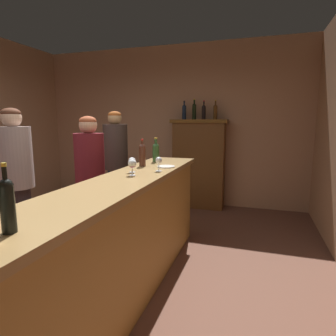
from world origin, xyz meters
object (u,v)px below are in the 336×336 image
wine_bottle_chardonnay (156,151)px  patron_in_navy (17,182)px  wine_glass_rear (132,164)px  display_cabinet (199,162)px  wine_glass_mid (132,162)px  wine_bottle_malbec (7,203)px  wine_glass_front (159,161)px  bar_counter (120,242)px  wine_bottle_pinot (142,154)px  display_bottle_center (204,111)px  display_bottle_midright (215,111)px  patron_by_cabinet (90,176)px  cheese_plate (166,167)px  patron_redhead (116,165)px  display_bottle_left (184,111)px  display_bottle_midleft (194,110)px

wine_bottle_chardonnay → patron_in_navy: patron_in_navy is taller
wine_bottle_chardonnay → wine_glass_rear: wine_bottle_chardonnay is taller
display_cabinet → wine_glass_mid: (-0.14, -2.47, 0.33)m
wine_bottle_malbec → wine_glass_front: size_ratio=2.16×
bar_counter → wine_bottle_pinot: (-0.12, 0.78, 0.65)m
bar_counter → display_bottle_center: 3.10m
wine_bottle_pinot → display_bottle_center: bearing=82.8°
display_bottle_midright → wine_bottle_pinot: bearing=-102.5°
patron_by_cabinet → wine_bottle_pinot: bearing=45.1°
wine_bottle_pinot → patron_in_navy: bearing=-154.2°
cheese_plate → wine_glass_mid: bearing=-117.6°
wine_glass_rear → cheese_plate: size_ratio=0.77×
display_bottle_center → wine_glass_mid: bearing=-94.9°
patron_redhead → patron_by_cabinet: (0.02, -0.69, -0.04)m
wine_glass_rear → display_bottle_center: bearing=86.8°
wine_bottle_malbec → wine_glass_rear: bearing=92.2°
display_bottle_left → wine_bottle_chardonnay: bearing=-86.7°
display_bottle_midright → patron_redhead: 1.94m
display_cabinet → wine_glass_rear: display_cabinet is taller
wine_bottle_chardonnay → display_bottle_midright: (0.44, 1.72, 0.53)m
wine_bottle_chardonnay → wine_glass_rear: size_ratio=1.98×
display_cabinet → patron_in_navy: bearing=-117.0°
display_bottle_midright → patron_by_cabinet: (-1.18, -2.00, -0.82)m
wine_bottle_pinot → bar_counter: bearing=-81.5°
wine_glass_mid → display_bottle_midright: (0.41, 2.47, 0.55)m
patron_in_navy → patron_redhead: 1.40m
cheese_plate → display_bottle_center: size_ratio=0.59×
bar_counter → patron_in_navy: size_ratio=1.92×
cheese_plate → display_bottle_midleft: (-0.16, 2.07, 0.66)m
bar_counter → wine_glass_front: wine_glass_front is taller
wine_glass_mid → patron_redhead: 1.42m
display_bottle_midleft → patron_by_cabinet: bearing=-112.2°
patron_by_cabinet → wine_glass_mid: bearing=21.2°
display_bottle_left → patron_in_navy: size_ratio=0.19×
display_cabinet → patron_by_cabinet: 2.19m
wine_bottle_chardonnay → patron_by_cabinet: 0.84m
bar_counter → wine_glass_rear: bearing=89.3°
wine_bottle_pinot → patron_by_cabinet: patron_by_cabinet is taller
bar_counter → display_bottle_midleft: bearing=90.4°
wine_bottle_malbec → wine_glass_rear: 1.37m
bar_counter → wine_glass_front: 0.83m
display_bottle_left → display_bottle_midleft: size_ratio=0.92×
cheese_plate → display_bottle_center: 2.17m
wine_bottle_pinot → patron_by_cabinet: (-0.72, 0.09, -0.30)m
cheese_plate → wine_glass_rear: bearing=-104.6°
wine_glass_mid → bar_counter: bearing=-80.9°
wine_bottle_malbec → patron_by_cabinet: patron_by_cabinet is taller
wine_glass_mid → patron_redhead: bearing=124.2°
display_cabinet → display_bottle_midleft: display_bottle_midleft is taller
display_cabinet → display_bottle_midleft: (-0.09, 0.00, 0.90)m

